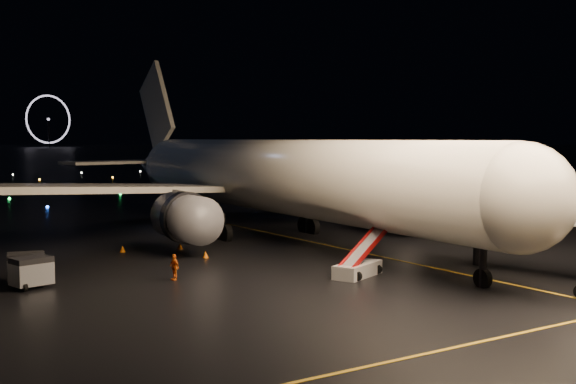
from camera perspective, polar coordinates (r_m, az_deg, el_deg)
name	(u,v)px	position (r m, az deg, el deg)	size (l,w,h in m)	color
lane_centre	(339,248)	(58.59, 4.08, -4.42)	(0.25, 80.00, 0.02)	gold
lane_cross	(374,365)	(29.13, 6.82, -13.43)	(60.00, 0.25, 0.02)	gold
airliner	(258,136)	(66.07, -2.38, 4.44)	(63.84, 60.64, 18.09)	silver
belt_loader	(358,255)	(46.52, 5.52, -4.95)	(5.81, 1.59, 2.82)	silver
crew_c	(174,267)	(45.80, -8.98, -5.87)	(0.97, 0.40, 1.66)	orange
safety_cone_0	(206,254)	(53.93, -6.54, -4.92)	(0.45, 0.45, 0.52)	orange
safety_cone_1	(180,246)	(58.48, -8.53, -4.23)	(0.44, 0.44, 0.50)	orange
safety_cone_2	(123,249)	(57.68, -12.94, -4.40)	(0.46, 0.46, 0.52)	orange
ferris_wheel	(48,121)	(775.87, -18.40, 5.32)	(50.00, 4.00, 52.00)	black
baggage_cart_0	(26,268)	(47.26, -19.97, -5.64)	(2.17, 1.52, 1.84)	gray
baggage_cart_1	(31,273)	(45.45, -19.61, -6.02)	(2.17, 1.52, 1.85)	gray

